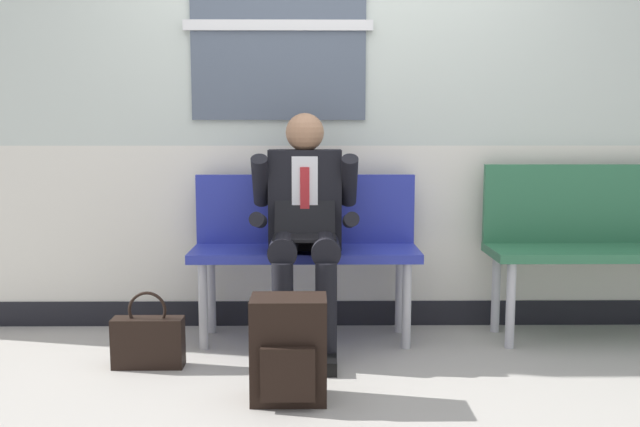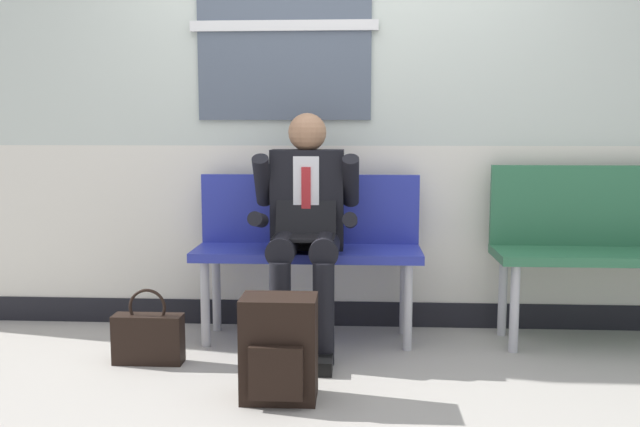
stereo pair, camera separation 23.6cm
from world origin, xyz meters
name	(u,v)px [view 2 (the right image)]	position (x,y,z in m)	size (l,w,h in m)	color
ground_plane	(335,354)	(0.00, 0.00, 0.00)	(18.00, 18.00, 0.00)	#9E9991
station_wall	(338,62)	(0.00, 0.59, 1.58)	(6.36, 0.17, 3.19)	beige
bench_with_person	(308,239)	(-0.16, 0.31, 0.57)	(1.26, 0.42, 0.93)	#28339E
bench_empty	(612,238)	(1.53, 0.32, 0.59)	(1.30, 0.42, 0.99)	#2D6B47
person_seated	(306,222)	(-0.16, 0.11, 0.69)	(0.57, 0.70, 1.28)	black
backpack	(279,349)	(-0.23, -0.62, 0.23)	(0.33, 0.26, 0.47)	black
handbag	(148,337)	(-0.95, -0.19, 0.14)	(0.35, 0.11, 0.39)	black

